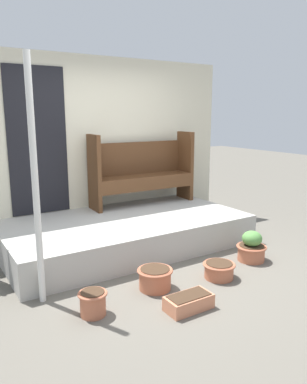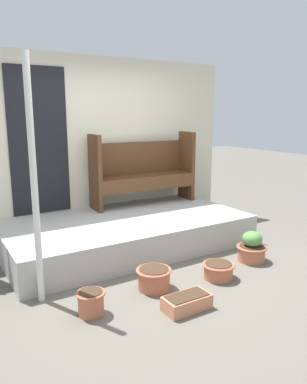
% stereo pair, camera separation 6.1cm
% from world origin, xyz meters
% --- Properties ---
extents(ground_plane, '(24.00, 24.00, 0.00)m').
position_xyz_m(ground_plane, '(0.00, 0.00, 0.00)').
color(ground_plane, '#666056').
extents(porch_slab, '(3.21, 1.71, 0.40)m').
position_xyz_m(porch_slab, '(0.07, 0.85, 0.20)').
color(porch_slab, '#B2AFA8').
rests_on(porch_slab, ground_plane).
extents(house_wall, '(4.41, 0.08, 2.60)m').
position_xyz_m(house_wall, '(0.03, 1.74, 1.30)').
color(house_wall, beige).
rests_on(house_wall, ground_plane).
extents(support_post, '(0.06, 0.06, 2.32)m').
position_xyz_m(support_post, '(-1.34, -0.07, 1.16)').
color(support_post, white).
rests_on(support_post, ground_plane).
extents(bench, '(1.66, 0.45, 1.10)m').
position_xyz_m(bench, '(0.69, 1.46, 0.95)').
color(bench, '#54331C').
rests_on(bench, porch_slab).
extents(flower_pot_left, '(0.27, 0.27, 0.23)m').
position_xyz_m(flower_pot_left, '(-1.03, -0.58, 0.13)').
color(flower_pot_left, '#B76647').
rests_on(flower_pot_left, ground_plane).
extents(flower_pot_middle, '(0.37, 0.37, 0.22)m').
position_xyz_m(flower_pot_middle, '(-0.28, -0.44, 0.12)').
color(flower_pot_middle, '#B76647').
rests_on(flower_pot_middle, ground_plane).
extents(flower_pot_right, '(0.36, 0.36, 0.18)m').
position_xyz_m(flower_pot_right, '(0.45, -0.60, 0.10)').
color(flower_pot_right, '#B76647').
rests_on(flower_pot_right, ground_plane).
extents(flower_pot_far_right, '(0.37, 0.37, 0.38)m').
position_xyz_m(flower_pot_far_right, '(1.13, -0.43, 0.16)').
color(flower_pot_far_right, '#B76647').
rests_on(flower_pot_far_right, ground_plane).
extents(planter_box_rect, '(0.45, 0.23, 0.14)m').
position_xyz_m(planter_box_rect, '(-0.24, -0.96, 0.07)').
color(planter_box_rect, tan).
rests_on(planter_box_rect, ground_plane).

